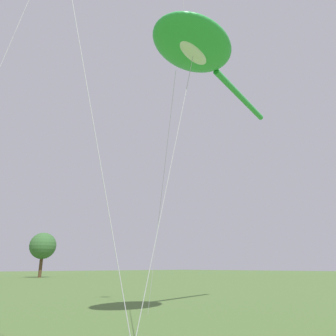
# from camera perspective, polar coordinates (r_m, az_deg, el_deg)

# --- Properties ---
(big_show_kite) EXTENTS (12.17, 3.98, 12.19)m
(big_show_kite) POSITION_cam_1_polar(r_m,az_deg,el_deg) (16.23, 4.99, 20.02)
(big_show_kite) COLOR green
(big_show_kite) RESTS_ON ground
(tree_shrub_far) EXTENTS (4.92, 4.92, 8.22)m
(tree_shrub_far) POSITION_cam_1_polar(r_m,az_deg,el_deg) (68.11, -21.08, -12.63)
(tree_shrub_far) COLOR #513823
(tree_shrub_far) RESTS_ON ground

